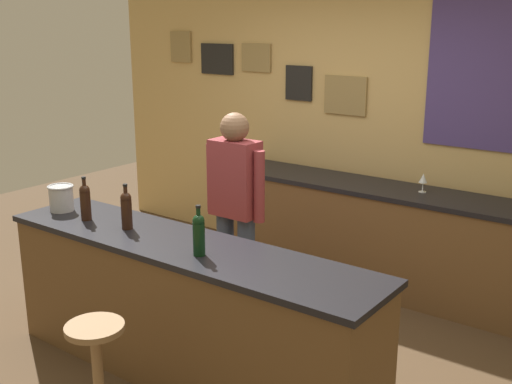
% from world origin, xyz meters
% --- Properties ---
extents(ground_plane, '(10.00, 10.00, 0.00)m').
position_xyz_m(ground_plane, '(0.00, 0.00, 0.00)').
color(ground_plane, '#4C3823').
extents(back_wall, '(6.00, 0.09, 2.80)m').
position_xyz_m(back_wall, '(0.01, 2.03, 1.41)').
color(back_wall, tan).
rests_on(back_wall, ground_plane).
extents(bar_counter, '(2.71, 0.60, 0.92)m').
position_xyz_m(bar_counter, '(0.00, -0.40, 0.46)').
color(bar_counter, brown).
rests_on(bar_counter, ground_plane).
extents(side_counter, '(3.09, 0.56, 0.90)m').
position_xyz_m(side_counter, '(0.40, 1.65, 0.45)').
color(side_counter, brown).
rests_on(side_counter, ground_plane).
extents(bartender, '(0.52, 0.21, 1.62)m').
position_xyz_m(bartender, '(-0.22, 0.40, 0.94)').
color(bartender, '#384766').
rests_on(bartender, ground_plane).
extents(bar_stool, '(0.32, 0.32, 0.68)m').
position_xyz_m(bar_stool, '(0.04, -1.14, 0.46)').
color(bar_stool, olive).
rests_on(bar_stool, ground_plane).
extents(wine_bottle_a, '(0.07, 0.07, 0.31)m').
position_xyz_m(wine_bottle_a, '(-0.86, -0.45, 1.06)').
color(wine_bottle_a, black).
rests_on(wine_bottle_a, bar_counter).
extents(wine_bottle_b, '(0.07, 0.07, 0.31)m').
position_xyz_m(wine_bottle_b, '(-0.49, -0.41, 1.06)').
color(wine_bottle_b, black).
rests_on(wine_bottle_b, bar_counter).
extents(wine_bottle_c, '(0.07, 0.07, 0.31)m').
position_xyz_m(wine_bottle_c, '(0.22, -0.49, 1.06)').
color(wine_bottle_c, black).
rests_on(wine_bottle_c, bar_counter).
extents(ice_bucket, '(0.19, 0.19, 0.19)m').
position_xyz_m(ice_bucket, '(-1.17, -0.41, 1.02)').
color(ice_bucket, '#B7BABF').
rests_on(ice_bucket, bar_counter).
extents(wine_glass_a, '(0.07, 0.07, 0.16)m').
position_xyz_m(wine_glass_a, '(0.70, 1.69, 1.01)').
color(wine_glass_a, silver).
rests_on(wine_glass_a, side_counter).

